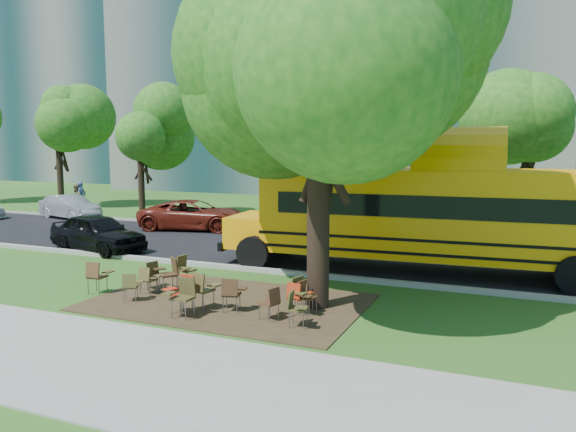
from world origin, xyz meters
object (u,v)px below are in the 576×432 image
at_px(school_bus, 453,214).
at_px(bg_car_red, 194,215).
at_px(main_tree, 319,64).
at_px(chair_6, 271,300).
at_px(pedestrian_a, 82,197).
at_px(chair_0, 97,274).
at_px(chair_1, 148,278).
at_px(chair_12, 300,291).
at_px(pedestrian_b, 76,199).
at_px(chair_11, 232,291).
at_px(black_car, 98,233).
at_px(chair_3, 183,290).
at_px(bg_car_silver, 70,207).
at_px(chair_10, 185,267).
at_px(chair_14, 305,294).
at_px(chair_7, 296,305).
at_px(chair_4, 202,287).
at_px(chair_2, 131,284).
at_px(chair_13, 297,295).
at_px(chair_8, 151,272).
at_px(chair_9, 170,271).

height_order(school_bus, bg_car_red, school_bus).
xyz_separation_m(main_tree, chair_6, (-0.64, -1.43, -5.50)).
bearing_deg(pedestrian_a, chair_0, -146.82).
bearing_deg(chair_6, chair_1, 97.08).
bearing_deg(chair_12, pedestrian_b, -106.77).
relative_size(chair_11, black_car, 0.20).
distance_m(chair_3, pedestrian_a, 22.51).
distance_m(chair_0, chair_3, 3.26).
xyz_separation_m(chair_0, chair_3, (3.21, -0.62, 0.02)).
bearing_deg(pedestrian_a, bg_car_silver, -160.32).
height_order(chair_0, chair_10, chair_0).
bearing_deg(chair_14, chair_7, 21.52).
bearing_deg(chair_4, chair_2, -166.68).
height_order(school_bus, chair_13, school_bus).
height_order(chair_8, pedestrian_b, pedestrian_b).
bearing_deg(chair_8, bg_car_silver, 68.10).
bearing_deg(chair_1, black_car, 143.58).
xyz_separation_m(chair_2, chair_8, (-0.29, 1.24, 0.03)).
distance_m(bg_car_red, pedestrian_b, 10.54).
height_order(pedestrian_a, pedestrian_b, pedestrian_a).
xyz_separation_m(chair_8, chair_11, (3.16, -1.03, 0.02)).
bearing_deg(chair_0, chair_9, 24.91).
bearing_deg(chair_7, chair_8, -113.81).
distance_m(chair_10, chair_14, 4.42).
height_order(chair_6, pedestrian_a, pedestrian_a).
height_order(chair_3, bg_car_silver, bg_car_silver).
xyz_separation_m(chair_1, chair_7, (4.76, -0.99, 0.03)).
xyz_separation_m(school_bus, chair_8, (-7.61, -5.20, -1.41)).
distance_m(chair_0, chair_7, 6.15).
bearing_deg(chair_2, chair_0, 139.20).
relative_size(chair_12, pedestrian_a, 0.47).
bearing_deg(bg_car_red, chair_13, -151.25).
bearing_deg(pedestrian_b, chair_10, 24.85).
xyz_separation_m(chair_10, bg_car_red, (-5.53, 9.28, 0.17)).
bearing_deg(bg_car_red, school_bus, -124.58).
relative_size(chair_0, bg_car_red, 0.17).
bearing_deg(chair_0, black_car, 126.79).
bearing_deg(chair_3, chair_7, -162.93).
bearing_deg(black_car, chair_1, -116.86).
distance_m(chair_12, bg_car_red, 14.21).
distance_m(chair_7, chair_9, 4.66).
height_order(main_tree, pedestrian_a, main_tree).
relative_size(chair_1, chair_14, 0.96).
relative_size(chair_13, pedestrian_b, 0.47).
height_order(chair_2, chair_4, chair_4).
bearing_deg(chair_4, chair_9, 157.28).
xyz_separation_m(chair_9, black_car, (-6.04, 3.97, 0.13)).
xyz_separation_m(bg_car_silver, pedestrian_a, (-1.45, 2.45, 0.28)).
height_order(chair_1, chair_6, chair_6).
height_order(chair_7, pedestrian_b, pedestrian_b).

